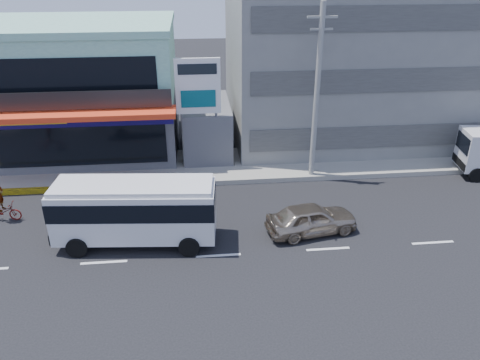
{
  "coord_description": "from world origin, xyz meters",
  "views": [
    {
      "loc": [
        -0.83,
        -17.29,
        12.09
      ],
      "look_at": [
        1.29,
        3.08,
        2.2
      ],
      "focal_mm": 35.0,
      "sensor_mm": 36.0,
      "label": 1
    }
  ],
  "objects_px": {
    "concrete_building": "(348,37)",
    "utility_pole_near": "(317,94)",
    "motorcycle_rider": "(2,207)",
    "sedan": "(312,219)",
    "minibus": "(135,208)",
    "satellite_dish": "(206,106)",
    "shop_building": "(83,91)",
    "billboard": "(198,93)"
  },
  "relations": [
    {
      "from": "shop_building",
      "to": "minibus",
      "type": "xyz_separation_m",
      "value": [
        4.37,
        -12.45,
        -2.19
      ]
    },
    {
      "from": "motorcycle_rider",
      "to": "minibus",
      "type": "bearing_deg",
      "value": -21.42
    },
    {
      "from": "sedan",
      "to": "motorcycle_rider",
      "type": "xyz_separation_m",
      "value": [
        -15.11,
        2.71,
        0.03
      ]
    },
    {
      "from": "shop_building",
      "to": "concrete_building",
      "type": "bearing_deg",
      "value": 3.35
    },
    {
      "from": "concrete_building",
      "to": "motorcycle_rider",
      "type": "xyz_separation_m",
      "value": [
        -20.55,
        -10.79,
        -6.23
      ]
    },
    {
      "from": "billboard",
      "to": "minibus",
      "type": "distance_m",
      "value": 8.88
    },
    {
      "from": "minibus",
      "to": "utility_pole_near",
      "type": "bearing_deg",
      "value": 31.48
    },
    {
      "from": "utility_pole_near",
      "to": "minibus",
      "type": "height_order",
      "value": "utility_pole_near"
    },
    {
      "from": "motorcycle_rider",
      "to": "sedan",
      "type": "bearing_deg",
      "value": -10.18
    },
    {
      "from": "utility_pole_near",
      "to": "minibus",
      "type": "xyz_separation_m",
      "value": [
        -9.63,
        -5.9,
        -3.34
      ]
    },
    {
      "from": "minibus",
      "to": "motorcycle_rider",
      "type": "height_order",
      "value": "minibus"
    },
    {
      "from": "satellite_dish",
      "to": "sedan",
      "type": "height_order",
      "value": "satellite_dish"
    },
    {
      "from": "sedan",
      "to": "utility_pole_near",
      "type": "bearing_deg",
      "value": -24.0
    },
    {
      "from": "satellite_dish",
      "to": "motorcycle_rider",
      "type": "distance_m",
      "value": 12.85
    },
    {
      "from": "motorcycle_rider",
      "to": "utility_pole_near",
      "type": "bearing_deg",
      "value": 10.9
    },
    {
      "from": "utility_pole_near",
      "to": "sedan",
      "type": "xyz_separation_m",
      "value": [
        -1.44,
        -5.9,
        -4.41
      ]
    },
    {
      "from": "satellite_dish",
      "to": "sedan",
      "type": "relative_size",
      "value": 0.34
    },
    {
      "from": "satellite_dish",
      "to": "motorcycle_rider",
      "type": "relative_size",
      "value": 0.64
    },
    {
      "from": "shop_building",
      "to": "billboard",
      "type": "distance_m",
      "value": 8.92
    },
    {
      "from": "utility_pole_near",
      "to": "sedan",
      "type": "height_order",
      "value": "utility_pole_near"
    },
    {
      "from": "satellite_dish",
      "to": "motorcycle_rider",
      "type": "height_order",
      "value": "satellite_dish"
    },
    {
      "from": "satellite_dish",
      "to": "minibus",
      "type": "bearing_deg",
      "value": -110.94
    },
    {
      "from": "shop_building",
      "to": "utility_pole_near",
      "type": "height_order",
      "value": "utility_pole_near"
    },
    {
      "from": "shop_building",
      "to": "satellite_dish",
      "type": "distance_m",
      "value": 8.54
    },
    {
      "from": "concrete_building",
      "to": "minibus",
      "type": "distance_m",
      "value": 19.88
    },
    {
      "from": "billboard",
      "to": "motorcycle_rider",
      "type": "xyz_separation_m",
      "value": [
        -10.05,
        -4.99,
        -4.16
      ]
    },
    {
      "from": "concrete_building",
      "to": "utility_pole_near",
      "type": "bearing_deg",
      "value": -117.76
    },
    {
      "from": "utility_pole_near",
      "to": "motorcycle_rider",
      "type": "bearing_deg",
      "value": -169.1
    },
    {
      "from": "billboard",
      "to": "utility_pole_near",
      "type": "distance_m",
      "value": 6.75
    },
    {
      "from": "concrete_building",
      "to": "satellite_dish",
      "type": "bearing_deg",
      "value": -158.2
    },
    {
      "from": "satellite_dish",
      "to": "sedan",
      "type": "distance_m",
      "value": 10.91
    },
    {
      "from": "shop_building",
      "to": "sedan",
      "type": "bearing_deg",
      "value": -44.75
    },
    {
      "from": "sedan",
      "to": "motorcycle_rider",
      "type": "height_order",
      "value": "motorcycle_rider"
    },
    {
      "from": "utility_pole_near",
      "to": "sedan",
      "type": "relative_size",
      "value": 2.3
    },
    {
      "from": "satellite_dish",
      "to": "sedan",
      "type": "bearing_deg",
      "value": -64.38
    },
    {
      "from": "minibus",
      "to": "sedan",
      "type": "xyz_separation_m",
      "value": [
        8.19,
        0.0,
        -1.07
      ]
    },
    {
      "from": "minibus",
      "to": "motorcycle_rider",
      "type": "xyz_separation_m",
      "value": [
        -6.92,
        2.71,
        -1.04
      ]
    },
    {
      "from": "concrete_building",
      "to": "minibus",
      "type": "bearing_deg",
      "value": -135.29
    },
    {
      "from": "minibus",
      "to": "concrete_building",
      "type": "bearing_deg",
      "value": 44.71
    },
    {
      "from": "shop_building",
      "to": "sedan",
      "type": "relative_size",
      "value": 2.85
    },
    {
      "from": "billboard",
      "to": "sedan",
      "type": "bearing_deg",
      "value": -56.71
    },
    {
      "from": "minibus",
      "to": "motorcycle_rider",
      "type": "relative_size",
      "value": 3.19
    }
  ]
}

